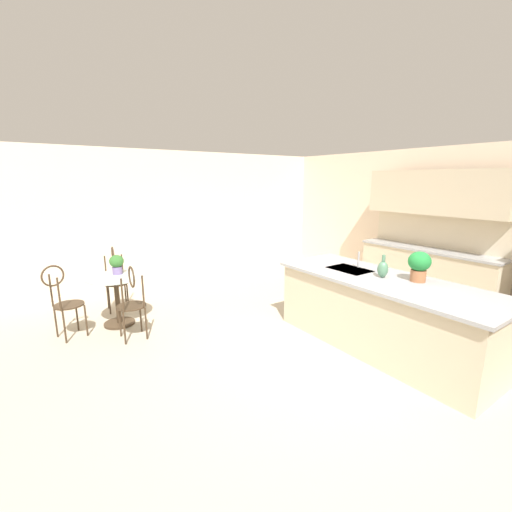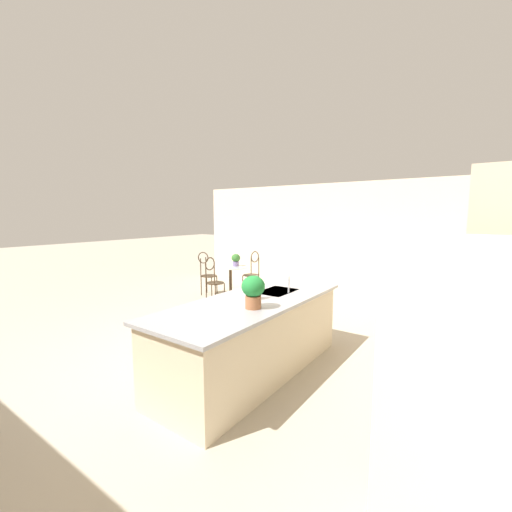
# 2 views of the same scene
# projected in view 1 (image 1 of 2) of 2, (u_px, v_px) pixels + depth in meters

# --- Properties ---
(ground_plane) EXTENTS (40.00, 40.00, 0.00)m
(ground_plane) POSITION_uv_depth(u_px,v_px,m) (315.00, 356.00, 4.19)
(ground_plane) COLOR #B2A893
(wall_back) EXTENTS (9.00, 0.12, 2.70)m
(wall_back) POSITION_uv_depth(u_px,v_px,m) (470.00, 225.00, 5.94)
(wall_back) COLOR beige
(wall_back) RESTS_ON ground
(wall_left_window) EXTENTS (0.12, 7.80, 2.70)m
(wall_left_window) POSITION_uv_depth(u_px,v_px,m) (176.00, 216.00, 7.30)
(wall_left_window) COLOR beige
(wall_left_window) RESTS_ON ground
(kitchen_island) EXTENTS (2.80, 1.06, 0.92)m
(kitchen_island) POSITION_uv_depth(u_px,v_px,m) (382.00, 313.00, 4.32)
(kitchen_island) COLOR beige
(kitchen_island) RESTS_ON ground
(back_counter_run) EXTENTS (2.44, 0.64, 1.52)m
(back_counter_run) POSITION_uv_depth(u_px,v_px,m) (428.00, 271.00, 6.19)
(back_counter_run) COLOR beige
(back_counter_run) RESTS_ON ground
(upper_cabinet_run) EXTENTS (2.40, 0.36, 0.76)m
(upper_cabinet_run) POSITION_uv_depth(u_px,v_px,m) (436.00, 192.00, 5.87)
(upper_cabinet_run) COLOR beige
(upper_cabinet_run) RESTS_ON back_counter_run
(bistro_table) EXTENTS (0.80, 0.80, 0.74)m
(bistro_table) POSITION_uv_depth(u_px,v_px,m) (117.00, 296.00, 5.02)
(bistro_table) COLOR #3D2D1E
(bistro_table) RESTS_ON ground
(chair_near_window) EXTENTS (0.49, 0.39, 1.04)m
(chair_near_window) POSITION_uv_depth(u_px,v_px,m) (132.00, 299.00, 4.50)
(chair_near_window) COLOR #3D2D1E
(chair_near_window) RESTS_ON ground
(chair_by_island) EXTENTS (0.50, 0.42, 1.04)m
(chair_by_island) POSITION_uv_depth(u_px,v_px,m) (115.00, 276.00, 5.61)
(chair_by_island) COLOR #3D2D1E
(chair_by_island) RESTS_ON ground
(chair_toward_desk) EXTENTS (0.47, 0.52, 1.04)m
(chair_toward_desk) POSITION_uv_depth(u_px,v_px,m) (63.00, 298.00, 4.55)
(chair_toward_desk) COLOR #3D2D1E
(chair_toward_desk) RESTS_ON ground
(sink_faucet) EXTENTS (0.02, 0.02, 0.22)m
(sink_faucet) POSITION_uv_depth(u_px,v_px,m) (359.00, 260.00, 4.74)
(sink_faucet) COLOR #B2B5BA
(sink_faucet) RESTS_ON kitchen_island
(potted_plant_on_table) EXTENTS (0.21, 0.21, 0.29)m
(potted_plant_on_table) POSITION_uv_depth(u_px,v_px,m) (117.00, 263.00, 5.05)
(potted_plant_on_table) COLOR #7A669E
(potted_plant_on_table) RESTS_ON bistro_table
(potted_plant_counter_near) EXTENTS (0.26, 0.26, 0.36)m
(potted_plant_counter_near) POSITION_uv_depth(u_px,v_px,m) (419.00, 264.00, 4.06)
(potted_plant_counter_near) COLOR #9E603D
(potted_plant_counter_near) RESTS_ON kitchen_island
(vase_on_counter) EXTENTS (0.13, 0.13, 0.29)m
(vase_on_counter) POSITION_uv_depth(u_px,v_px,m) (383.00, 269.00, 4.25)
(vase_on_counter) COLOR #4C7A5B
(vase_on_counter) RESTS_ON kitchen_island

